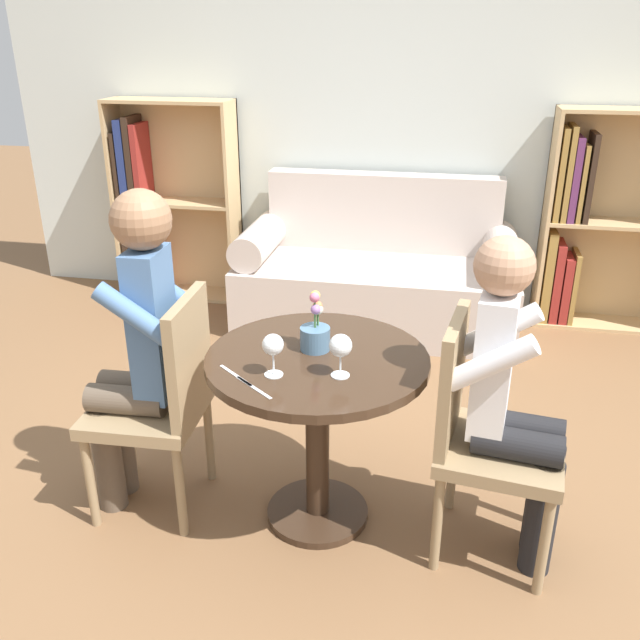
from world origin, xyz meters
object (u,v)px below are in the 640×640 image
Objects in this scene: bookshelf_right at (593,226)px; chair_right at (482,430)px; wine_glass_right at (341,347)px; person_right at (514,401)px; couch at (377,277)px; flower_vase at (315,332)px; wine_glass_left at (273,346)px; chair_left at (163,396)px; person_left at (136,347)px; bookshelf_left at (163,204)px.

chair_right is (-0.72, -2.28, -0.15)m from bookshelf_right.
chair_right is 5.92× the size of wine_glass_right.
wine_glass_right is at bearing 104.93° from person_right.
bookshelf_right reaches higher than couch.
person_right is at bearing -71.33° from couch.
person_right is 5.41× the size of flower_vase.
bookshelf_right is 9.02× the size of wine_glass_left.
chair_left is at bearing -171.35° from flower_vase.
flower_vase is at bearing 123.49° from wine_glass_right.
flower_vase is (-0.12, 0.19, -0.04)m from wine_glass_right.
bookshelf_right is 3.02m from person_left.
bookshelf_left reaches higher than person_right.
person_left reaches higher than chair_right.
chair_right is at bearing 10.71° from wine_glass_right.
flower_vase is (0.57, 0.09, 0.28)m from chair_left.
couch is 1.34× the size of person_left.
bookshelf_right is (2.86, -0.00, -0.00)m from bookshelf_left.
person_right is 7.97× the size of wine_glass_left.
bookshelf_left is 2.44m from person_left.
bookshelf_right is at bearing 136.66° from person_left.
wine_glass_left is at bearing -113.60° from flower_vase.
chair_left and chair_right have the same top height.
wine_glass_left is at bearing 108.29° from chair_right.
couch reaches higher than wine_glass_right.
person_left is 0.80m from wine_glass_right.
person_right is 0.83m from wine_glass_left.
bookshelf_left is 1.51× the size of chair_right.
couch is 1.28× the size of bookshelf_left.
wine_glass_right is at bearing 79.74° from chair_left.
person_right is (2.24, -2.30, -0.02)m from bookshelf_left.
wine_glass_right is at bearing -56.51° from flower_vase.
chair_right is 0.59m from wine_glass_right.
chair_left is 1.19m from chair_right.
couch is 11.54× the size of wine_glass_left.
person_left is 1.08× the size of person_right.
couch is 2.16m from person_right.
chair_right is (0.59, -2.01, 0.18)m from couch.
bookshelf_left is at bearing 51.18° from chair_right.
couch reaches higher than chair_right.
chair_right is at bearing -73.50° from couch.
couch is 2.09m from chair_left.
bookshelf_left is 8.92× the size of wine_glass_right.
chair_left is (-0.59, -2.00, 0.18)m from couch.
chair_left is 0.77m from wine_glass_right.
chair_left is at bearing 96.66° from person_right.
person_left is 1.37m from person_right.
bookshelf_left is 1.00× the size of bookshelf_right.
wine_glass_left is (0.56, -0.13, 0.12)m from person_left.
chair_left is at bearing -129.99° from bookshelf_right.
chair_left is at bearing -67.12° from bookshelf_left.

